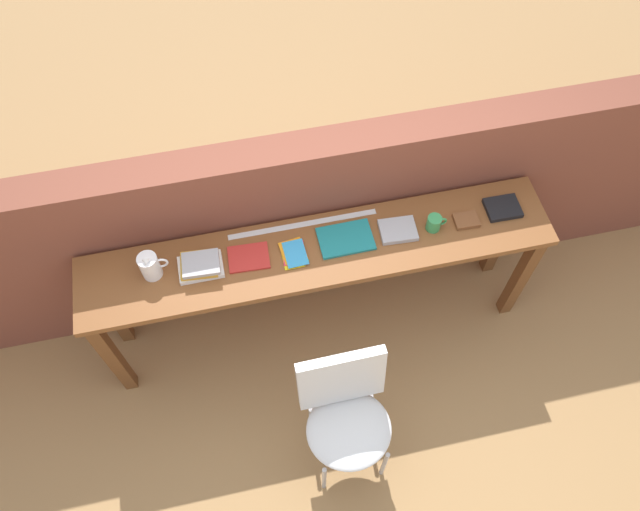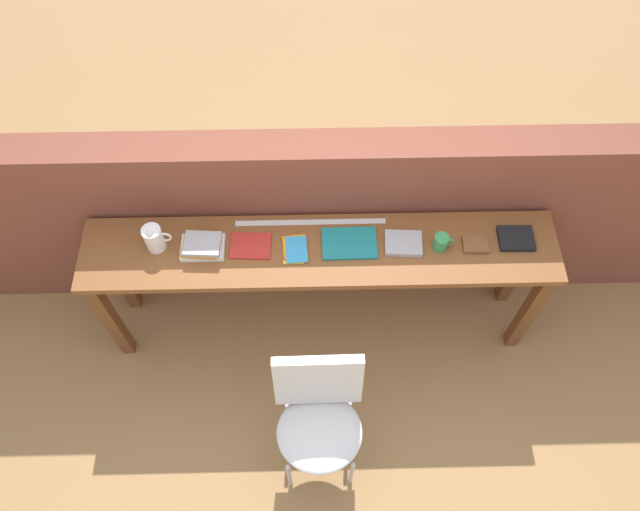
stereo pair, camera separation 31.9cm
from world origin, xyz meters
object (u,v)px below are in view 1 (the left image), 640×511
at_px(magazine_cycling, 249,257).
at_px(book_open_centre, 346,239).
at_px(chair_white_moulded, 346,412).
at_px(pitcher_white, 150,266).
at_px(mug, 434,223).
at_px(pamphlet_pile_colourful, 294,253).
at_px(book_repair_rightmost, 503,208).
at_px(book_stack_leftmost, 200,266).
at_px(leather_journal_brown, 466,220).

height_order(magazine_cycling, book_open_centre, book_open_centre).
distance_m(chair_white_moulded, book_open_centre, 0.89).
distance_m(pitcher_white, mug, 1.47).
bearing_deg(pamphlet_pile_colourful, book_repair_rightmost, 1.74).
xyz_separation_m(chair_white_moulded, book_stack_leftmost, (-0.59, 0.77, 0.39)).
relative_size(pitcher_white, book_repair_rightmost, 1.00).
xyz_separation_m(pamphlet_pile_colourful, leather_journal_brown, (0.94, 0.00, 0.00)).
bearing_deg(leather_journal_brown, pitcher_white, -179.33).
bearing_deg(chair_white_moulded, book_repair_rightmost, 37.38).
relative_size(book_stack_leftmost, mug, 2.04).
height_order(book_stack_leftmost, magazine_cycling, book_stack_leftmost).
distance_m(pitcher_white, book_repair_rightmost, 1.87).
xyz_separation_m(book_stack_leftmost, mug, (1.23, -0.01, 0.01)).
relative_size(chair_white_moulded, pitcher_white, 4.85).
xyz_separation_m(pitcher_white, pamphlet_pile_colourful, (0.72, -0.04, -0.07)).
xyz_separation_m(chair_white_moulded, pitcher_white, (-0.83, 0.80, 0.43)).
xyz_separation_m(magazine_cycling, book_repair_rightmost, (1.39, 0.01, 0.01)).
bearing_deg(book_open_centre, chair_white_moulded, -103.11).
distance_m(magazine_cycling, book_repair_rightmost, 1.39).
bearing_deg(book_repair_rightmost, chair_white_moulded, -141.69).
bearing_deg(pitcher_white, magazine_cycling, -1.40).
bearing_deg(chair_white_moulded, book_open_centre, 77.56).
xyz_separation_m(pitcher_white, book_repair_rightmost, (1.87, 0.00, -0.06)).
distance_m(magazine_cycling, pamphlet_pile_colourful, 0.23).
xyz_separation_m(chair_white_moulded, pamphlet_pile_colourful, (-0.11, 0.77, 0.36)).
bearing_deg(pamphlet_pile_colourful, book_stack_leftmost, 178.82).
height_order(book_open_centre, mug, mug).
distance_m(pitcher_white, leather_journal_brown, 1.66).
distance_m(magazine_cycling, leather_journal_brown, 1.17).
bearing_deg(pitcher_white, book_stack_leftmost, -6.00).
height_order(magazine_cycling, pamphlet_pile_colourful, pamphlet_pile_colourful).
bearing_deg(leather_journal_brown, book_open_centre, 179.61).
height_order(book_stack_leftmost, mug, mug).
xyz_separation_m(book_open_centre, mug, (0.47, -0.03, 0.04)).
relative_size(book_stack_leftmost, pamphlet_pile_colourful, 1.23).
height_order(pitcher_white, book_repair_rightmost, pitcher_white).
bearing_deg(mug, book_open_centre, 176.84).
distance_m(pamphlet_pile_colourful, book_repair_rightmost, 1.16).
height_order(chair_white_moulded, leather_journal_brown, leather_journal_brown).
bearing_deg(pamphlet_pile_colourful, chair_white_moulded, -81.95).
distance_m(chair_white_moulded, pamphlet_pile_colourful, 0.85).
height_order(pitcher_white, book_open_centre, pitcher_white).
xyz_separation_m(pitcher_white, leather_journal_brown, (1.65, -0.03, -0.07)).
relative_size(book_open_centre, book_repair_rightmost, 1.55).
xyz_separation_m(chair_white_moulded, book_open_centre, (0.17, 0.79, 0.36)).
xyz_separation_m(chair_white_moulded, leather_journal_brown, (0.83, 0.77, 0.37)).
bearing_deg(magazine_cycling, book_open_centre, 3.28).
bearing_deg(book_stack_leftmost, chair_white_moulded, -52.92).
relative_size(magazine_cycling, leather_journal_brown, 1.61).
relative_size(chair_white_moulded, book_open_centre, 3.14).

